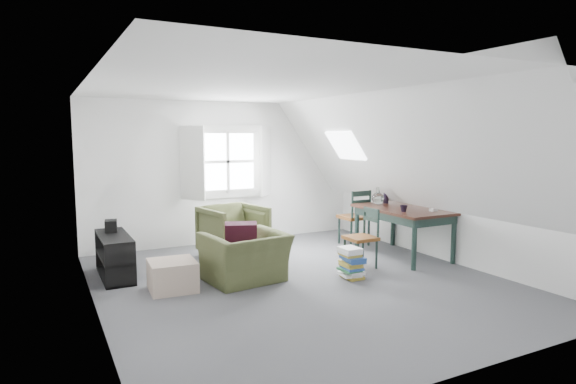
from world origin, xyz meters
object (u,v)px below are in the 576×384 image
dining_table (403,214)px  dining_chair_far (355,216)px  media_shelf (115,259)px  magazine_stack (351,263)px  armchair_near (246,281)px  armchair_far (234,256)px  dining_chair_near (363,237)px  ottoman (172,275)px

dining_table → dining_chair_far: (-0.19, 1.01, -0.17)m
media_shelf → magazine_stack: media_shelf is taller
armchair_near → dining_table: (2.71, 0.08, 0.67)m
media_shelf → armchair_far: bearing=10.8°
dining_chair_near → media_shelf: 3.46m
dining_chair_far → magazine_stack: bearing=73.7°
ottoman → dining_chair_near: dining_chair_near is taller
dining_chair_near → ottoman: bearing=-107.3°
dining_table → dining_chair_near: (-0.94, -0.22, -0.22)m
armchair_near → dining_chair_near: (1.78, -0.14, 0.45)m
armchair_far → ottoman: 1.77m
armchair_near → armchair_far: bearing=-111.6°
ottoman → magazine_stack: (2.26, -0.61, 0.02)m
dining_table → media_shelf: 4.32m
media_shelf → ottoman: bearing=-57.4°
magazine_stack → armchair_near: bearing=158.5°
media_shelf → magazine_stack: 3.18m
armchair_far → dining_chair_near: dining_chair_near is taller
media_shelf → magazine_stack: bearing=-27.4°
ottoman → dining_chair_far: bearing=16.2°
ottoman → media_shelf: media_shelf is taller
armchair_far → media_shelf: 1.88m
dining_chair_far → media_shelf: bearing=22.2°
armchair_far → media_shelf: size_ratio=0.80×
ottoman → dining_chair_far: 3.62m
armchair_near → dining_table: 2.80m
dining_chair_far → ottoman: bearing=36.7°
dining_chair_far → media_shelf: dining_chair_far is taller
armchair_far → ottoman: armchair_far is taller
armchair_near → dining_chair_near: dining_chair_near is taller
armchair_far → dining_chair_far: (2.19, -0.21, 0.51)m
media_shelf → dining_table: bearing=-11.4°
dining_chair_far → dining_chair_near: (-0.74, -1.23, -0.06)m
dining_table → dining_chair_near: 0.99m
armchair_far → dining_chair_near: bearing=-56.0°
armchair_far → dining_chair_far: 2.25m
armchair_near → dining_chair_far: 2.79m
dining_table → dining_chair_far: size_ratio=1.59×
armchair_near → ottoman: bearing=-12.6°
magazine_stack → dining_chair_near: bearing=39.6°
armchair_near → magazine_stack: (1.32, -0.52, 0.21)m
dining_chair_near → dining_table: bearing=90.7°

